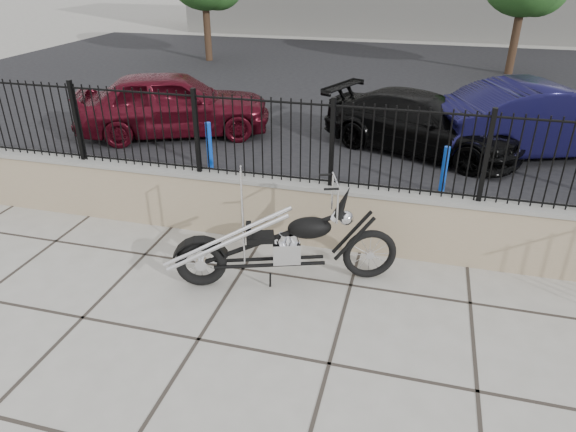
% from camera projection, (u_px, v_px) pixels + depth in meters
% --- Properties ---
extents(ground_plane, '(90.00, 90.00, 0.00)m').
position_uv_depth(ground_plane, '(199.00, 339.00, 5.79)').
color(ground_plane, '#99968E').
rests_on(ground_plane, ground).
extents(parking_lot, '(30.00, 30.00, 0.00)m').
position_uv_depth(parking_lot, '(357.00, 89.00, 16.54)').
color(parking_lot, black).
rests_on(parking_lot, ground).
extents(retaining_wall, '(14.00, 0.36, 0.96)m').
position_uv_depth(retaining_wall, '(264.00, 207.00, 7.72)').
color(retaining_wall, gray).
rests_on(retaining_wall, ground_plane).
extents(iron_fence, '(14.00, 0.08, 1.20)m').
position_uv_depth(iron_fence, '(262.00, 139.00, 7.23)').
color(iron_fence, black).
rests_on(iron_fence, retaining_wall).
extents(chopper_motorcycle, '(2.75, 1.37, 1.65)m').
position_uv_depth(chopper_motorcycle, '(282.00, 226.00, 6.45)').
color(chopper_motorcycle, black).
rests_on(chopper_motorcycle, ground_plane).
extents(car_red, '(4.81, 3.41, 1.52)m').
position_uv_depth(car_red, '(174.00, 103.00, 12.03)').
color(car_red, '#490A16').
rests_on(car_red, parking_lot).
extents(car_black, '(4.66, 3.24, 1.25)m').
position_uv_depth(car_black, '(421.00, 123.00, 11.06)').
color(car_black, black).
rests_on(car_black, parking_lot).
extents(car_blue, '(4.97, 3.24, 1.55)m').
position_uv_depth(car_blue, '(546.00, 119.00, 10.81)').
color(car_blue, black).
rests_on(car_blue, parking_lot).
extents(bollard_a, '(0.15, 0.15, 0.97)m').
position_uv_depth(bollard_a, '(209.00, 146.00, 10.16)').
color(bollard_a, '#0B37B3').
rests_on(bollard_a, ground_plane).
extents(bollard_b, '(0.11, 0.11, 0.89)m').
position_uv_depth(bollard_b, '(444.00, 171.00, 9.13)').
color(bollard_b, '#0B35AF').
rests_on(bollard_b, ground_plane).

